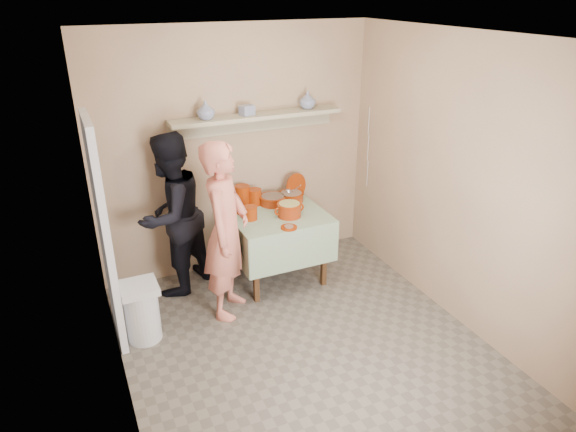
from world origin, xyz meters
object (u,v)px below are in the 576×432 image
person_helper (171,215)px  trash_bin (142,312)px  person_cook (226,231)px  serving_table (276,222)px  cazuela_rice (289,209)px

person_helper → trash_bin: bearing=19.3°
person_cook → serving_table: (0.67, 0.41, -0.21)m
person_helper → serving_table: 1.08m
serving_table → cazuela_rice: (0.08, -0.16, 0.20)m
serving_table → cazuela_rice: 0.27m
cazuela_rice → trash_bin: (-1.60, -0.37, -0.56)m
person_cook → trash_bin: 1.03m
person_helper → cazuela_rice: person_helper is taller
person_cook → serving_table: 0.81m
cazuela_rice → trash_bin: 1.73m
person_cook → person_helper: (-0.37, 0.61, -0.02)m
trash_bin → person_cook: bearing=7.9°
person_helper → serving_table: (1.04, -0.20, -0.19)m
serving_table → cazuela_rice: cazuela_rice is taller
person_cook → trash_bin: bearing=131.9°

